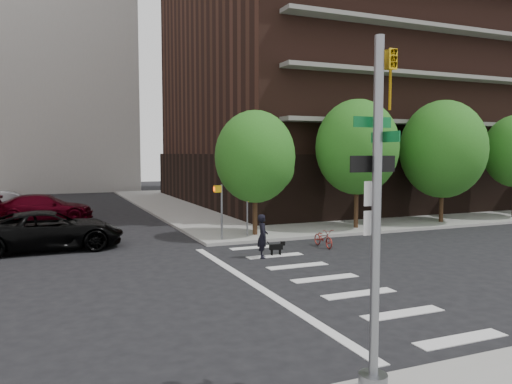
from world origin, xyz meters
TOP-DOWN VIEW (x-y plane):
  - ground at (0.00, 0.00)m, footprint 120.00×120.00m
  - sidewalk_ne at (20.50, 23.50)m, footprint 39.00×33.00m
  - crosswalk at (2.21, -0.00)m, footprint 3.85×13.00m
  - tree_a at (4.00, 8.50)m, footprint 4.00×4.00m
  - tree_b at (10.00, 8.50)m, footprint 4.50×4.50m
  - tree_c at (16.00, 8.50)m, footprint 5.00×5.00m
  - traffic_signal at (-0.47, -7.49)m, footprint 0.90×0.75m
  - pedestrian_signal at (2.32, 7.92)m, footprint 2.18×0.67m
  - parked_car_black at (-5.50, 9.00)m, footprint 2.92×6.21m
  - parked_car_maroon at (-5.75, 19.16)m, footprint 2.90×5.97m
  - parked_car_silver at (-8.20, 26.99)m, footprint 1.56×4.31m
  - scooter at (5.84, 4.93)m, footprint 0.58×1.59m
  - dog_walker at (2.40, 3.88)m, footprint 0.75×0.63m
  - dog at (3.14, 4.10)m, footprint 0.67×0.24m

SIDE VIEW (x-z plane):
  - ground at x=0.00m, z-range 0.00..0.00m
  - crosswalk at x=2.21m, z-range 0.00..0.01m
  - sidewalk_ne at x=20.50m, z-range 0.00..0.15m
  - dog at x=3.14m, z-range 0.07..0.64m
  - scooter at x=5.84m, z-range 0.00..0.83m
  - parked_car_silver at x=-8.20m, z-range 0.00..1.41m
  - parked_car_maroon at x=-5.75m, z-range 0.00..1.67m
  - parked_car_black at x=-5.50m, z-range 0.00..1.72m
  - dog_walker at x=2.40m, z-range 0.00..1.77m
  - pedestrian_signal at x=2.32m, z-range 0.55..3.15m
  - traffic_signal at x=-0.47m, z-range -0.30..5.70m
  - tree_a at x=4.00m, z-range 1.09..6.99m
  - tree_c at x=16.00m, z-range 1.05..7.85m
  - tree_b at x=10.00m, z-range 1.22..7.87m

